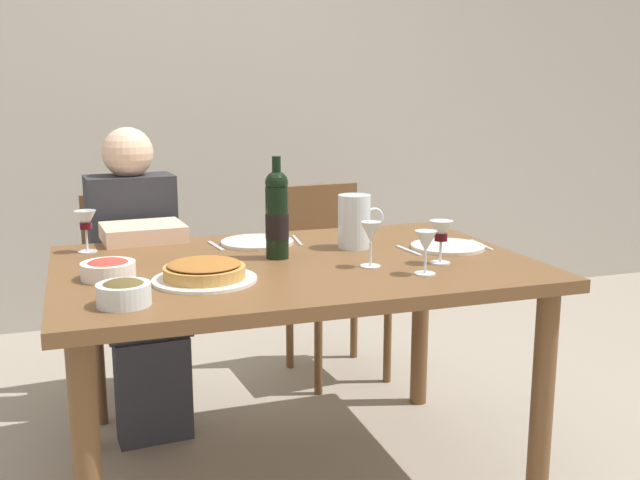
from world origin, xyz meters
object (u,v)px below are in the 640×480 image
olive_bowl (124,292)px  dinner_plate_left_setting (448,247)px  baked_tart (204,272)px  dinner_plate_right_setting (257,242)px  diner_left (138,268)px  wine_glass_centre (441,233)px  water_pitcher (354,225)px  chair_right (330,267)px  dining_table (295,289)px  wine_bottle (277,215)px  wine_glass_right_diner (371,234)px  wine_glass_spare (86,222)px  chair_left (131,283)px  wine_glass_left_diner (426,243)px  salad_bowl (108,269)px

olive_bowl → dinner_plate_left_setting: (1.12, 0.34, -0.03)m
baked_tart → dinner_plate_right_setting: size_ratio=1.16×
olive_bowl → diner_left: 1.01m
wine_glass_centre → baked_tart: bearing=178.5°
water_pitcher → chair_right: water_pitcher is taller
dining_table → water_pitcher: size_ratio=8.04×
wine_bottle → wine_glass_right_diner: (0.24, -0.21, -0.04)m
dining_table → chair_right: chair_right is taller
diner_left → wine_glass_spare: bearing=54.2°
chair_right → wine_glass_right_diner: bearing=72.2°
dinner_plate_left_setting → dinner_plate_right_setting: bearing=154.8°
diner_left → chair_right: size_ratio=1.33×
olive_bowl → wine_glass_right_diner: (0.76, 0.18, 0.07)m
wine_glass_centre → chair_left: bearing=129.6°
wine_glass_left_diner → diner_left: diner_left is taller
baked_tart → salad_bowl: size_ratio=1.92×
chair_left → olive_bowl: bearing=81.2°
wine_bottle → wine_glass_right_diner: size_ratio=2.34×
wine_glass_centre → wine_glass_spare: bearing=153.3°
salad_bowl → dining_table: bearing=3.3°
chair_right → chair_left: bearing=-4.8°
olive_bowl → dinner_plate_left_setting: bearing=17.1°
wine_glass_right_diner → salad_bowl: bearing=171.8°
wine_glass_right_diner → dinner_plate_left_setting: (0.36, 0.16, -0.10)m
dinner_plate_right_setting → diner_left: (-0.39, 0.36, -0.15)m
wine_glass_left_diner → diner_left: bearing=128.8°
salad_bowl → chair_left: 0.99m
wine_glass_spare → diner_left: (0.19, 0.30, -0.25)m
water_pitcher → diner_left: (-0.70, 0.53, -0.23)m
dinner_plate_left_setting → diner_left: diner_left is taller
wine_bottle → dinner_plate_right_setting: size_ratio=1.28×
dining_table → diner_left: 0.80m
baked_tart → wine_glass_centre: wine_glass_centre is taller
dinner_plate_left_setting → baked_tart: bearing=-168.9°
salad_bowl → wine_glass_spare: size_ratio=1.10×
dinner_plate_right_setting → wine_glass_left_diner: bearing=-58.0°
olive_bowl → wine_glass_left_diner: wine_glass_left_diner is taller
salad_bowl → olive_bowl: bearing=-85.3°
water_pitcher → dinner_plate_right_setting: (-0.31, 0.17, -0.08)m
dinner_plate_right_setting → wine_glass_right_diner: bearing=-60.9°
wine_glass_centre → chair_left: (-0.89, 1.07, -0.36)m
wine_glass_centre → diner_left: diner_left is taller
dinner_plate_left_setting → chair_left: (-1.02, 0.88, -0.27)m
wine_glass_left_diner → dining_table: bearing=138.4°
wine_glass_spare → chair_left: (0.17, 0.54, -0.37)m
baked_tart → dinner_plate_right_setting: bearing=59.7°
dinner_plate_left_setting → dinner_plate_right_setting: same height
dinner_plate_right_setting → diner_left: size_ratio=0.22×
baked_tart → chair_left: chair_left is taller
olive_bowl → dinner_plate_left_setting: 1.17m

